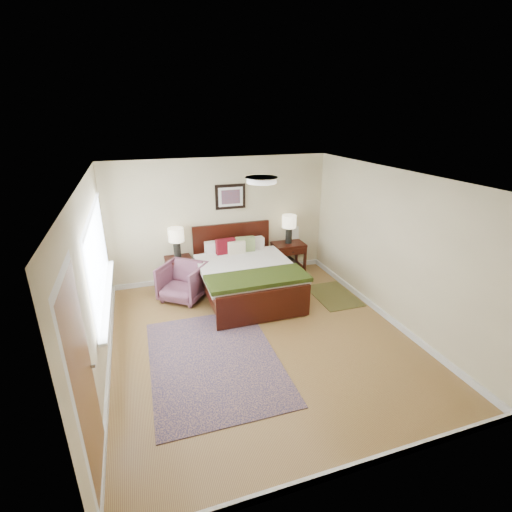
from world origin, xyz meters
name	(u,v)px	position (x,y,z in m)	size (l,w,h in m)	color
floor	(261,338)	(0.00, 0.00, 0.00)	(5.00, 5.00, 0.00)	olive
back_wall	(221,220)	(0.00, 2.50, 1.25)	(4.50, 0.04, 2.50)	beige
front_wall	(357,371)	(0.00, -2.50, 1.25)	(4.50, 0.04, 2.50)	beige
left_wall	(94,285)	(-2.25, 0.00, 1.25)	(0.04, 5.00, 2.50)	beige
right_wall	(392,247)	(2.25, 0.00, 1.25)	(0.04, 5.00, 2.50)	beige
ceiling	(262,177)	(0.00, 0.00, 2.50)	(4.50, 5.00, 0.02)	white
window	(100,257)	(-2.20, 0.70, 1.38)	(0.11, 2.72, 1.32)	silver
door	(85,387)	(-2.23, -1.75, 1.07)	(0.06, 1.00, 2.18)	silver
ceil_fixture	(262,180)	(0.00, 0.00, 2.47)	(0.44, 0.44, 0.08)	white
bed	(246,270)	(0.20, 1.45, 0.53)	(1.75, 2.13, 1.14)	#370E08
wall_art	(230,197)	(0.20, 2.47, 1.72)	(0.62, 0.05, 0.50)	black
nightstand_left	(179,264)	(-0.95, 2.25, 0.49)	(0.51, 0.46, 0.61)	#370E08
nightstand_right	(288,255)	(1.42, 2.26, 0.40)	(0.67, 0.50, 0.67)	#370E08
lamp_left	(176,238)	(-0.95, 2.27, 1.03)	(0.30, 0.30, 0.61)	black
lamp_right	(289,224)	(1.42, 2.27, 1.08)	(0.30, 0.30, 0.61)	black
armchair	(183,282)	(-0.96, 1.69, 0.35)	(0.74, 0.77, 0.70)	brown
rug_persian	(214,360)	(-0.82, -0.33, 0.01)	(1.77, 2.50, 0.01)	#0C153D
rug_navy	(334,295)	(1.80, 0.90, 0.01)	(0.74, 1.11, 0.01)	black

